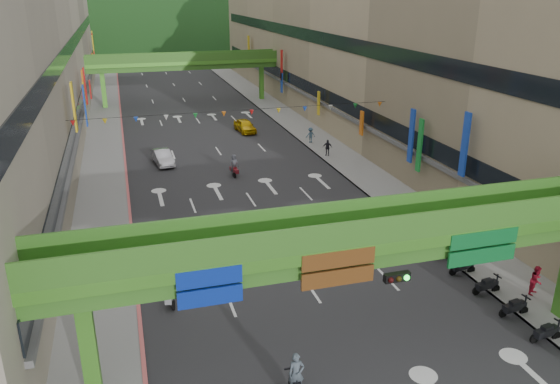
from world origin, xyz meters
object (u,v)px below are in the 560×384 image
object	(u,v)px
car_yellow	(245,126)
scooter_rider_near	(296,378)
car_silver	(163,157)
overpass_near	(390,255)
scooter_rider_mid	(288,224)
pedestrian_red	(536,283)

from	to	relation	value
car_yellow	scooter_rider_near	bearing A→B (deg)	-106.25
car_silver	overpass_near	bearing A→B (deg)	-86.33
scooter_rider_mid	car_yellow	world-z (taller)	scooter_rider_mid
scooter_rider_mid	car_yellow	size ratio (longest dim) A/B	0.52
scooter_rider_near	pedestrian_red	world-z (taller)	scooter_rider_near
overpass_near	scooter_rider_mid	bearing A→B (deg)	91.36
overpass_near	car_yellow	world-z (taller)	overpass_near
scooter_rider_near	car_silver	world-z (taller)	scooter_rider_near
scooter_rider_near	car_yellow	size ratio (longest dim) A/B	0.49
overpass_near	car_yellow	size ratio (longest dim) A/B	6.62
overpass_near	pedestrian_red	size ratio (longest dim) A/B	17.36
overpass_near	pedestrian_red	distance (m)	11.41
overpass_near	pedestrian_red	bearing A→B (deg)	14.40
overpass_near	car_yellow	distance (m)	41.83
overpass_near	car_yellow	xyz separation A→B (m)	(3.39, 41.45, -4.48)
overpass_near	scooter_rider_mid	size ratio (longest dim) A/B	12.73
scooter_rider_mid	car_silver	size ratio (longest dim) A/B	0.54
scooter_rider_mid	pedestrian_red	size ratio (longest dim) A/B	1.36
car_silver	scooter_rider_mid	bearing A→B (deg)	-79.51
scooter_rider_mid	pedestrian_red	distance (m)	14.72
scooter_rider_near	scooter_rider_mid	world-z (taller)	scooter_rider_mid
car_silver	pedestrian_red	xyz separation A→B (m)	(16.86, -29.10, 0.13)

